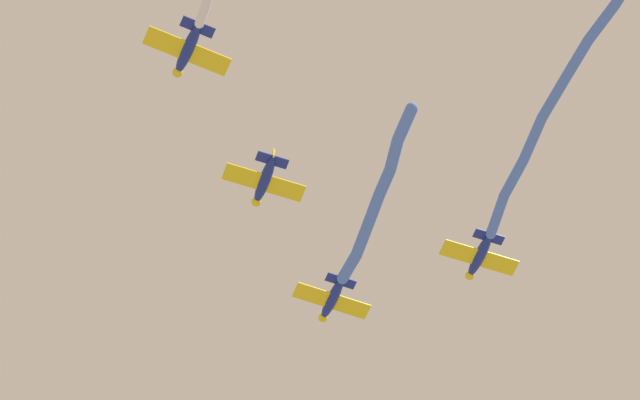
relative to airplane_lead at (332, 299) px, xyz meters
name	(u,v)px	position (x,y,z in m)	size (l,w,h in m)	color
airplane_lead	(332,299)	(0.00, 0.00, 0.00)	(6.30, 4.77, 1.55)	navy
smoke_trail_lead	(378,197)	(-1.68, 9.72, 0.40)	(3.08, 16.09, 1.90)	#4C75DB
airplane_left_wing	(264,181)	(6.95, 9.76, 0.00)	(6.29, 4.75, 1.55)	navy
airplane_right_wing	(479,256)	(-10.44, 5.89, 0.30)	(6.29, 4.75, 1.55)	navy
smoke_trail_right_wing	(567,85)	(-13.41, 20.70, 1.76)	(7.23, 25.75, 3.61)	#4C75DB
airplane_slot	(188,50)	(13.90, 19.53, -0.30)	(6.31, 4.80, 1.55)	navy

